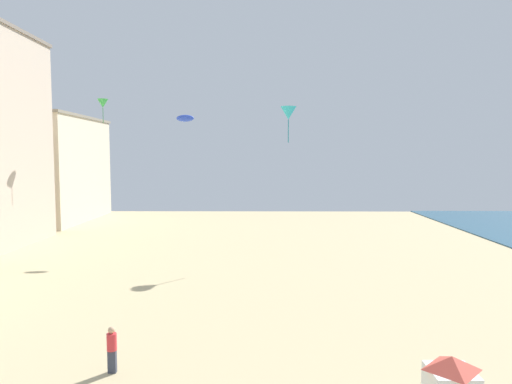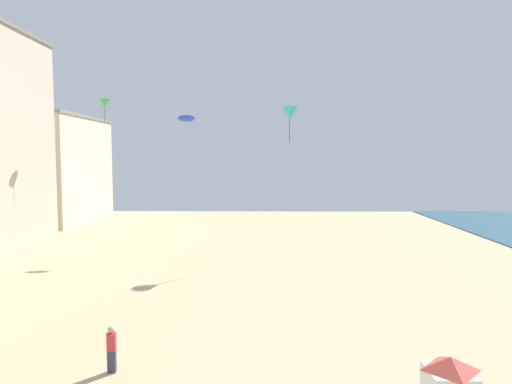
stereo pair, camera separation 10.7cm
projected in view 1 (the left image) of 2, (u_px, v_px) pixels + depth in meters
The scene contains 6 objects.
boardwalk_hotel_far at pixel (25, 169), 53.26m from camera, with size 15.21×15.74×12.19m.
kite_flyer at pixel (112, 347), 15.80m from camera, with size 0.34×0.34×1.64m.
lifeguard_stand at pixel (451, 384), 11.39m from camera, with size 1.10×1.10×2.55m.
kite_green_delta at pixel (103, 103), 41.05m from camera, with size 0.95×0.95×2.16m.
kite_blue_parafoil at pixel (185, 118), 37.40m from camera, with size 1.44×0.40×0.56m.
kite_cyan_delta at pixel (288, 113), 34.24m from camera, with size 1.19×1.19×2.69m.
Camera 1 is at (2.20, -2.24, 7.50)m, focal length 32.00 mm.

